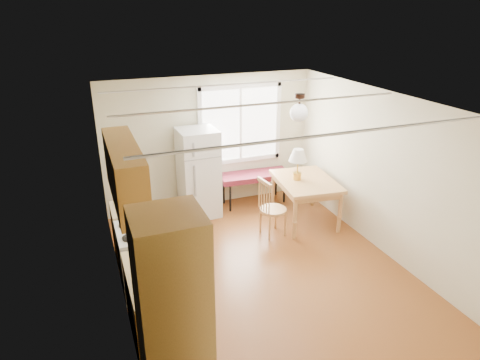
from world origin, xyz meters
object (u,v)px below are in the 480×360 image
dining_table (306,185)px  chair (268,204)px  refrigerator (199,173)px  bench (254,177)px

dining_table → chair: bearing=-155.5°
refrigerator → bench: refrigerator is taller
bench → dining_table: dining_table is taller
refrigerator → dining_table: 1.94m
refrigerator → chair: bearing=-56.7°
bench → chair: size_ratio=1.35×
dining_table → refrigerator: bearing=157.3°
dining_table → chair: (-0.85, -0.28, -0.11)m
bench → dining_table: size_ratio=1.00×
refrigerator → dining_table: bearing=-30.6°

